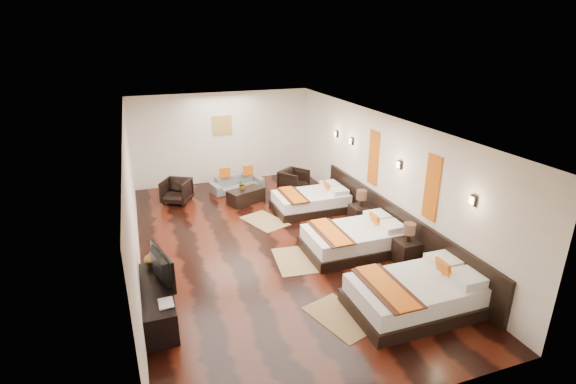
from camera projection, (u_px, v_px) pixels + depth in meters
name	position (u px, v px, depth m)	size (l,w,h in m)	color
floor	(269.00, 245.00, 9.72)	(5.50, 9.50, 0.01)	black
ceiling	(266.00, 122.00, 8.73)	(5.50, 9.50, 0.01)	white
back_wall	(223.00, 138.00, 13.41)	(5.50, 0.01, 2.80)	silver
left_wall	(132.00, 203.00, 8.36)	(0.01, 9.50, 2.80)	silver
right_wall	(380.00, 173.00, 10.09)	(0.01, 9.50, 2.80)	silver
headboard_panel	(394.00, 224.00, 9.71)	(0.08, 6.60, 0.90)	black
bed_near	(416.00, 294.00, 7.41)	(2.24, 1.41, 0.86)	black
bed_mid	(355.00, 239.00, 9.39)	(2.13, 1.34, 0.81)	black
bed_far	(312.00, 201.00, 11.54)	(1.97, 1.24, 0.75)	black
nightstand_a	(407.00, 250.00, 8.85)	(0.46, 0.46, 0.91)	black
nightstand_b	(360.00, 213.00, 10.60)	(0.47, 0.47, 0.93)	black
jute_mat_near	(340.00, 317.00, 7.28)	(0.75, 1.20, 0.01)	olive
jute_mat_mid	(294.00, 260.00, 9.07)	(0.75, 1.20, 0.01)	olive
jute_mat_far	(265.00, 221.00, 10.94)	(0.75, 1.20, 0.01)	olive
tv_console	(158.00, 301.00, 7.25)	(0.50, 1.80, 0.55)	black
tv	(157.00, 267.00, 7.18)	(1.01, 0.13, 0.58)	black
book	(158.00, 305.00, 6.67)	(0.23, 0.30, 0.03)	black
figurine	(152.00, 257.00, 7.76)	(0.30, 0.30, 0.32)	brown
sofa	(237.00, 183.00, 12.95)	(1.57, 0.62, 0.46)	slate
armchair_left	(177.00, 191.00, 12.03)	(0.71, 0.73, 0.67)	black
armchair_right	(294.00, 181.00, 12.83)	(0.72, 0.74, 0.67)	black
coffee_table	(246.00, 196.00, 12.04)	(1.00, 0.50, 0.40)	black
table_plant	(242.00, 184.00, 11.95)	(0.25, 0.22, 0.28)	#23531B
orange_panel_a	(432.00, 188.00, 8.30)	(0.04, 0.40, 1.30)	#D86014
orange_panel_b	(374.00, 158.00, 10.24)	(0.04, 0.40, 1.30)	#D86014
sconce_near	(473.00, 201.00, 7.27)	(0.07, 0.12, 0.18)	black
sconce_mid	(399.00, 165.00, 9.21)	(0.07, 0.12, 0.18)	black
sconce_far	(351.00, 141.00, 11.15)	(0.07, 0.12, 0.18)	black
sconce_lounge	(336.00, 134.00, 11.94)	(0.07, 0.12, 0.18)	black
gold_artwork	(222.00, 125.00, 13.25)	(0.60, 0.04, 0.60)	#AD873F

